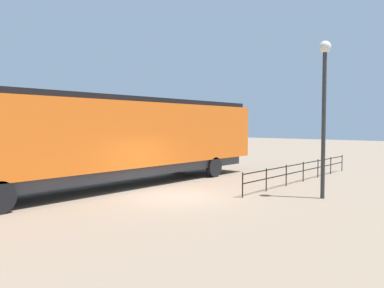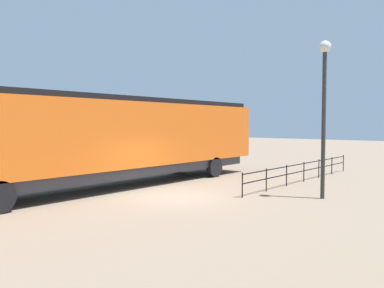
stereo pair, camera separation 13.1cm
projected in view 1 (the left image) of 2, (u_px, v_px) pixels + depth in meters
ground_plane at (176, 197)px, 15.66m from camera, size 120.00×120.00×0.00m
locomotive at (122, 137)px, 18.20m from camera, size 3.11×18.17×4.17m
lamp_post at (324, 94)px, 15.07m from camera, size 0.46×0.46×6.16m
platform_fence at (303, 169)px, 19.71m from camera, size 0.05×11.40×1.01m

